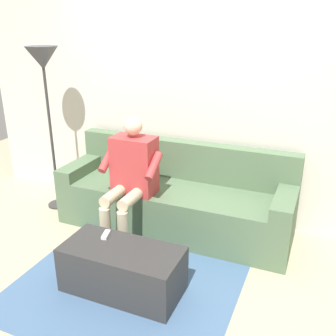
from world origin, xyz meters
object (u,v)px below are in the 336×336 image
Objects in this scene: couch at (175,200)px; remote_white at (106,235)px; person_solo_seated at (131,173)px; floor_lamp at (44,69)px; coffee_table at (123,269)px.

couch is 18.66× the size of remote_white.
person_solo_seated is 0.70m from remote_white.
remote_white is at bearing 98.84° from person_solo_seated.
couch is 1.32× the size of floor_lamp.
floor_lamp is (1.22, -0.91, 1.15)m from remote_white.
remote_white is at bearing -28.01° from coffee_table.
remote_white is 0.07× the size of floor_lamp.
person_solo_seated reaches higher than couch.
floor_lamp reaches higher than coffee_table.
coffee_table is 0.53× the size of floor_lamp.
remote_white is (0.21, 0.99, 0.09)m from couch.
remote_white is at bearing 143.17° from floor_lamp.
coffee_table is at bearing 90.00° from couch.
person_solo_seated is (0.30, 0.36, 0.38)m from couch.
coffee_table is at bearing -132.36° from remote_white.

